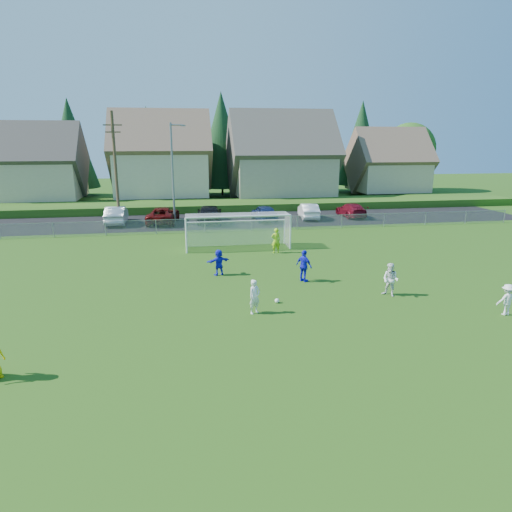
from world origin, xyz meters
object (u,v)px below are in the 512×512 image
object	(u,v)px
car_b	(116,215)
player_white_a	(255,297)
player_blue_b	(219,262)
car_f	(308,211)
car_d	(209,214)
goalkeeper	(276,241)
player_white_c	(507,300)
player_white_b	(390,280)
soccer_goal	(237,225)
soccer_ball	(277,301)
car_c	(163,215)
car_e	(264,213)
player_blue_a	(304,266)
car_g	(351,210)

from	to	relation	value
car_b	player_white_a	bearing A→B (deg)	109.10
player_blue_b	car_f	size ratio (longest dim) A/B	0.33
player_blue_b	car_d	bearing A→B (deg)	-111.46
car_b	car_d	bearing A→B (deg)	174.37
car_d	player_blue_b	bearing A→B (deg)	92.53
goalkeeper	player_white_c	bearing A→B (deg)	118.84
player_white_b	goalkeeper	bearing A→B (deg)	161.91
player_blue_b	soccer_goal	distance (m)	6.96
soccer_ball	player_white_a	xyz separation A→B (m)	(-1.27, -1.13, 0.67)
player_blue_b	car_c	world-z (taller)	car_c
goalkeeper	soccer_goal	xyz separation A→B (m)	(-2.40, 2.02, 0.76)
player_blue_b	car_e	bearing A→B (deg)	-128.12
car_f	goalkeeper	bearing A→B (deg)	72.32
player_blue_a	car_d	xyz separation A→B (m)	(-3.84, 19.28, -0.08)
car_e	soccer_goal	size ratio (longest dim) A/B	0.61
car_g	car_b	bearing A→B (deg)	-0.38
car_b	player_white_b	bearing A→B (deg)	123.62
player_white_b	car_g	size ratio (longest dim) A/B	0.35
goalkeeper	car_f	size ratio (longest dim) A/B	0.38
player_white_c	player_blue_a	size ratio (longest dim) A/B	0.80
player_blue_a	goalkeeper	bearing A→B (deg)	-33.55
player_blue_b	car_f	xyz separation A→B (m)	(10.40, 17.80, -0.01)
car_d	player_white_a	bearing A→B (deg)	95.65
soccer_ball	car_e	xyz separation A→B (m)	(3.56, 22.37, 0.66)
player_white_b	car_d	world-z (taller)	player_white_b
car_f	soccer_goal	bearing A→B (deg)	59.86
car_f	car_c	bearing A→B (deg)	7.92
player_white_b	player_blue_b	xyz separation A→B (m)	(-8.08, 5.04, -0.08)
player_white_c	car_c	size ratio (longest dim) A/B	0.26
soccer_ball	car_e	bearing A→B (deg)	80.97
player_blue_a	soccer_goal	distance (m)	9.06
player_white_a	player_white_c	bearing A→B (deg)	-41.14
player_white_b	car_b	size ratio (longest dim) A/B	0.34
player_blue_b	car_b	size ratio (longest dim) A/B	0.30
player_blue_b	car_e	size ratio (longest dim) A/B	0.33
goalkeeper	car_f	bearing A→B (deg)	-116.78
player_blue_b	goalkeeper	bearing A→B (deg)	-152.45
player_white_b	car_b	bearing A→B (deg)	175.44
soccer_ball	goalkeeper	size ratio (longest dim) A/B	0.13
car_d	player_white_c	bearing A→B (deg)	118.71
player_white_a	soccer_goal	size ratio (longest dim) A/B	0.21
soccer_ball	car_e	world-z (taller)	car_e
car_e	goalkeeper	bearing A→B (deg)	78.68
car_c	car_d	distance (m)	4.29
goalkeeper	car_c	size ratio (longest dim) A/B	0.32
car_b	car_e	xyz separation A→B (m)	(13.74, -0.67, -0.05)
player_white_a	car_f	size ratio (longest dim) A/B	0.35
goalkeeper	car_e	bearing A→B (deg)	-99.03
car_b	car_f	world-z (taller)	car_b
car_c	car_f	bearing A→B (deg)	-171.87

